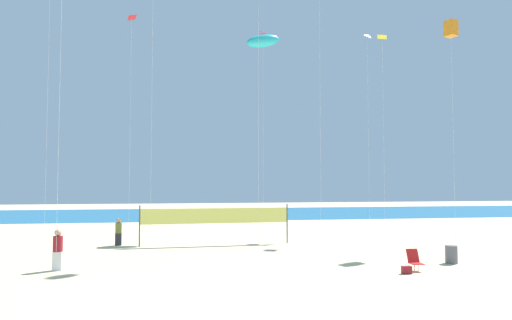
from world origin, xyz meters
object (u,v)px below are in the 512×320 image
at_px(kite_violet_diamond, 368,38).
at_px(kite_red_diamond, 131,20).
at_px(volleyball_net, 216,217).
at_px(beachgoer_olive_shirt, 118,231).
at_px(kite_orange_box, 451,29).
at_px(beach_handbag, 407,270).
at_px(kite_cyan_inflatable, 263,41).
at_px(kite_yellow_diamond, 382,39).
at_px(folding_beach_chair, 414,259).
at_px(trash_barrel, 451,254).
at_px(beachgoer_maroon_shirt, 58,248).

height_order(kite_violet_diamond, kite_red_diamond, kite_red_diamond).
height_order(volleyball_net, kite_red_diamond, kite_red_diamond).
bearing_deg(beachgoer_olive_shirt, kite_orange_box, 55.68).
relative_size(beach_handbag, kite_violet_diamond, 0.03).
xyz_separation_m(kite_cyan_inflatable, kite_orange_box, (10.75, -7.35, -1.08)).
bearing_deg(beachgoer_olive_shirt, kite_cyan_inflatable, 90.30).
bearing_deg(kite_yellow_diamond, kite_violet_diamond, 90.12).
xyz_separation_m(folding_beach_chair, volleyball_net, (-7.93, 8.80, 1.18)).
bearing_deg(kite_yellow_diamond, volleyball_net, -164.57).
bearing_deg(kite_orange_box, folding_beach_chair, -132.46).
bearing_deg(kite_red_diamond, beach_handbag, -51.06).
bearing_deg(folding_beach_chair, beach_handbag, -158.02).
distance_m(volleyball_net, kite_orange_box, 18.79).
relative_size(beachgoer_olive_shirt, kite_cyan_inflatable, 0.11).
distance_m(beach_handbag, kite_yellow_diamond, 19.67).
bearing_deg(beach_handbag, trash_barrel, 30.02).
xyz_separation_m(kite_cyan_inflatable, kite_violet_diamond, (8.46, 0.21, 0.69)).
relative_size(kite_orange_box, kite_red_diamond, 0.85).
bearing_deg(folding_beach_chair, kite_violet_diamond, 54.43).
height_order(folding_beach_chair, kite_yellow_diamond, kite_yellow_diamond).
xyz_separation_m(kite_yellow_diamond, kite_red_diamond, (-18.34, 3.65, 1.69)).
bearing_deg(kite_orange_box, beach_handbag, -132.99).
distance_m(folding_beach_chair, kite_red_diamond, 26.17).
height_order(kite_orange_box, kite_violet_diamond, kite_violet_diamond).
distance_m(kite_cyan_inflatable, kite_red_diamond, 10.06).
distance_m(kite_orange_box, kite_red_diamond, 22.47).
bearing_deg(trash_barrel, kite_orange_box, 55.42).
relative_size(beachgoer_maroon_shirt, kite_red_diamond, 0.11).
xyz_separation_m(folding_beach_chair, kite_red_diamond, (-13.94, 15.86, 15.46)).
xyz_separation_m(beachgoer_maroon_shirt, kite_violet_diamond, (19.44, 12.56, 14.20)).
xyz_separation_m(beachgoer_maroon_shirt, kite_red_diamond, (1.10, 13.56, 14.99)).
height_order(folding_beach_chair, volleyball_net, volleyball_net).
height_order(volleyball_net, kite_orange_box, kite_orange_box).
bearing_deg(kite_violet_diamond, trash_barrel, -97.87).
relative_size(kite_yellow_diamond, kite_red_diamond, 0.89).
xyz_separation_m(folding_beach_chair, kite_orange_box, (6.69, 7.31, 12.90)).
relative_size(kite_yellow_diamond, kite_violet_diamond, 0.94).
height_order(beach_handbag, kite_violet_diamond, kite_violet_diamond).
relative_size(volleyball_net, kite_violet_diamond, 0.57).
height_order(kite_cyan_inflatable, kite_violet_diamond, kite_violet_diamond).
distance_m(trash_barrel, kite_orange_box, 14.89).
xyz_separation_m(kite_cyan_inflatable, kite_red_diamond, (-9.88, 1.20, 1.48)).
bearing_deg(kite_violet_diamond, beachgoer_olive_shirt, -163.18).
distance_m(beachgoer_maroon_shirt, kite_orange_box, 25.53).
xyz_separation_m(beach_handbag, kite_violet_diamond, (5.06, 15.44, 14.97)).
height_order(beachgoer_maroon_shirt, folding_beach_chair, beachgoer_maroon_shirt).
distance_m(beachgoer_maroon_shirt, beach_handbag, 14.69).
bearing_deg(kite_violet_diamond, beach_handbag, -108.14).
bearing_deg(trash_barrel, kite_violet_diamond, 82.13).
bearing_deg(trash_barrel, beach_handbag, -149.98).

